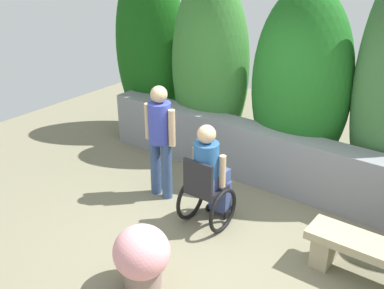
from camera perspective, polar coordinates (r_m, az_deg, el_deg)
name	(u,v)px	position (r m, az deg, el deg)	size (l,w,h in m)	color
ground_plane	(213,247)	(5.45, 2.61, -12.52)	(10.87, 10.87, 0.00)	#736E56
stone_retaining_wall	(282,162)	(6.49, 11.06, -2.11)	(5.95, 0.38, 0.84)	gray
hedge_backdrop	(281,75)	(6.70, 10.94, 8.39)	(6.97, 1.07, 3.19)	#144F12
stone_bench	(375,258)	(5.16, 21.72, -12.94)	(1.41, 0.40, 0.45)	tan
person_in_wheelchair	(209,179)	(5.53, 2.05, -4.24)	(0.53, 0.66, 1.33)	black
person_standing_companion	(160,135)	(6.03, -3.96, 1.17)	(0.49, 0.30, 1.56)	#344B76
flower_pot_terracotta_by_wall	(142,256)	(4.75, -6.22, -13.58)	(0.57, 0.57, 0.70)	gray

